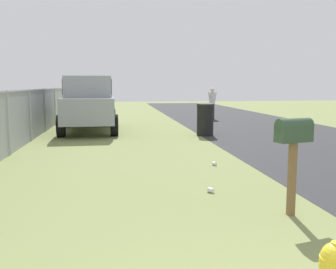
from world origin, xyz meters
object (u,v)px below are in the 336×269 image
mailbox (294,138)px  pickup_truck (89,103)px  trash_bin (205,120)px  pedestrian (212,101)px

mailbox → pickup_truck: bearing=3.3°
mailbox → trash_bin: 8.34m
mailbox → pickup_truck: (10.02, 3.37, 0.03)m
trash_bin → pedestrian: (6.34, -1.86, 0.37)m
mailbox → trash_bin: (8.29, -0.75, -0.51)m
mailbox → pedestrian: size_ratio=0.82×
pedestrian → pickup_truck: bearing=-82.6°
mailbox → pedestrian: (14.64, -2.61, -0.13)m
mailbox → trash_bin: bearing=-20.4°
trash_bin → pedestrian: bearing=-16.4°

